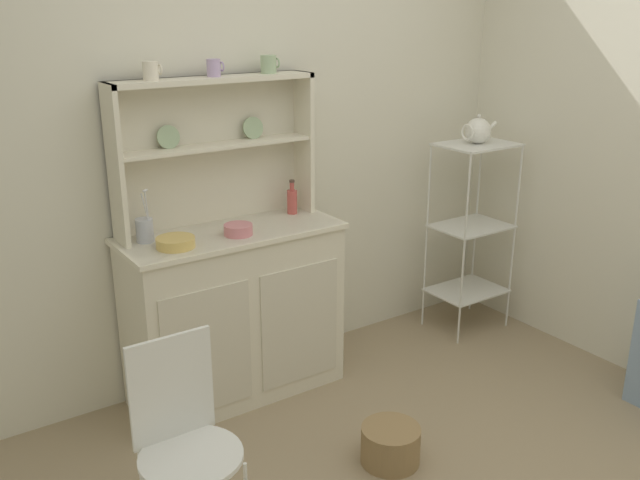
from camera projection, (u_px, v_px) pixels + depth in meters
name	position (u px, v px, depth m)	size (l,w,h in m)	color
wall_back	(255.00, 141.00, 3.58)	(3.84, 0.05, 2.50)	silver
hutch_cabinet	(235.00, 312.00, 3.48)	(1.09, 0.45, 0.88)	silver
hutch_shelf_unit	(212.00, 140.00, 3.34)	(1.01, 0.18, 0.72)	beige
bakers_rack	(471.00, 220.00, 4.15)	(0.44, 0.33, 1.16)	silver
wire_chair	(183.00, 432.00, 2.39)	(0.36, 0.36, 0.85)	white
floor_basket	(390.00, 445.00, 3.04)	(0.26, 0.26, 0.17)	#93754C
cup_cream_0	(151.00, 71.00, 3.04)	(0.08, 0.07, 0.08)	silver
cup_lilac_1	(214.00, 68.00, 3.20)	(0.08, 0.06, 0.08)	#B79ECC
cup_sage_2	(269.00, 64.00, 3.36)	(0.09, 0.08, 0.09)	#9EB78E
bowl_mixing_large	(176.00, 242.00, 3.11)	(0.17, 0.17, 0.05)	#DBB760
bowl_floral_medium	(238.00, 230.00, 3.28)	(0.14, 0.14, 0.05)	#D17A84
jam_bottle	(292.00, 200.00, 3.61)	(0.05, 0.05, 0.18)	#B74C47
utensil_jar	(145.00, 230.00, 3.17)	(0.08, 0.08, 0.25)	#B2B7C6
porcelain_teapot	(478.00, 131.00, 3.98)	(0.24, 0.15, 0.17)	white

